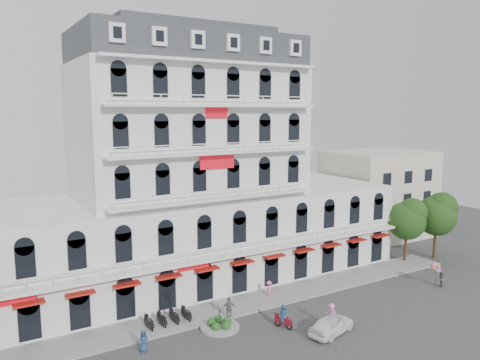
% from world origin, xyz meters
% --- Properties ---
extents(ground, '(120.00, 120.00, 0.00)m').
position_xyz_m(ground, '(0.00, 0.00, 0.00)').
color(ground, '#38383A').
rests_on(ground, ground).
extents(sidewalk, '(53.00, 4.00, 0.16)m').
position_xyz_m(sidewalk, '(0.00, 9.00, 0.08)').
color(sidewalk, gray).
rests_on(sidewalk, ground).
extents(main_building, '(45.00, 15.00, 25.80)m').
position_xyz_m(main_building, '(0.00, 18.00, 9.96)').
color(main_building, silver).
rests_on(main_building, ground).
extents(flank_building_east, '(14.00, 10.00, 12.00)m').
position_xyz_m(flank_building_east, '(30.00, 20.00, 6.00)').
color(flank_building_east, beige).
rests_on(flank_building_east, ground).
extents(traffic_island, '(3.20, 3.20, 1.60)m').
position_xyz_m(traffic_island, '(-3.00, 6.00, 0.26)').
color(traffic_island, gray).
rests_on(traffic_island, ground).
extents(parked_scooter_row, '(4.40, 1.80, 1.10)m').
position_xyz_m(parked_scooter_row, '(-6.35, 8.80, 0.00)').
color(parked_scooter_row, black).
rests_on(parked_scooter_row, ground).
extents(tree_east_inner, '(4.40, 4.37, 7.57)m').
position_xyz_m(tree_east_inner, '(24.05, 9.98, 5.21)').
color(tree_east_inner, '#382314').
rests_on(tree_east_inner, ground).
extents(tree_east_outer, '(4.65, 4.65, 8.05)m').
position_xyz_m(tree_east_outer, '(28.05, 8.98, 5.55)').
color(tree_east_outer, '#382314').
rests_on(tree_east_outer, ground).
extents(parked_car, '(4.74, 2.87, 1.51)m').
position_xyz_m(parked_car, '(4.18, 0.66, 0.75)').
color(parked_car, white).
rests_on(parked_car, ground).
extents(rider_east, '(0.89, 1.62, 2.01)m').
position_xyz_m(rider_east, '(1.51, 3.44, 0.98)').
color(rider_east, maroon).
rests_on(rider_east, ground).
extents(rider_center, '(0.88, 1.66, 2.11)m').
position_xyz_m(rider_center, '(4.86, 1.44, 1.10)').
color(rider_center, black).
rests_on(rider_center, ground).
extents(pedestrian_left, '(0.89, 0.66, 1.65)m').
position_xyz_m(pedestrian_left, '(-9.57, 5.62, 0.82)').
color(pedestrian_left, navy).
rests_on(pedestrian_left, ground).
extents(pedestrian_mid, '(1.22, 0.80, 1.92)m').
position_xyz_m(pedestrian_mid, '(-1.45, 7.19, 0.96)').
color(pedestrian_mid, slate).
rests_on(pedestrian_mid, ground).
extents(pedestrian_right, '(1.03, 0.60, 1.59)m').
position_xyz_m(pedestrian_right, '(4.13, 9.35, 0.80)').
color(pedestrian_right, '#CB6B8B').
rests_on(pedestrian_right, ground).
extents(balloon_vendor, '(1.47, 1.34, 2.45)m').
position_xyz_m(balloon_vendor, '(20.25, 2.69, 1.27)').
color(balloon_vendor, slate).
rests_on(balloon_vendor, ground).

